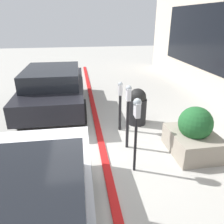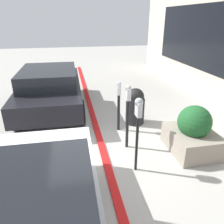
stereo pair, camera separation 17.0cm
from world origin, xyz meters
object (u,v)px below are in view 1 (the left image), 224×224
object	(u,v)px
trash_bin	(137,106)
parking_meter_second	(128,108)
planter_box	(193,135)
parking_meter_middle	(120,101)
parking_meter_nearest	(137,118)
parked_car_middle	(54,87)

from	to	relation	value
trash_bin	parking_meter_second	bearing A→B (deg)	155.28
planter_box	trash_bin	bearing A→B (deg)	26.83
parking_meter_middle	planter_box	world-z (taller)	parking_meter_middle
parking_meter_middle	parking_meter_nearest	bearing A→B (deg)	178.61
parking_meter_middle	planter_box	distance (m)	2.02
planter_box	trash_bin	distance (m)	1.91
parking_meter_nearest	parking_meter_second	xyz separation A→B (m)	(0.88, -0.04, -0.15)
parking_meter_nearest	parking_meter_middle	size ratio (longest dim) A/B	1.14
parked_car_middle	trash_bin	bearing A→B (deg)	-120.79
parking_meter_nearest	parking_meter_second	size ratio (longest dim) A/B	1.01
parking_meter_second	trash_bin	bearing A→B (deg)	-24.72
planter_box	trash_bin	xyz separation A→B (m)	(1.70, 0.86, 0.07)
parking_meter_nearest	parking_meter_second	world-z (taller)	parking_meter_nearest
parking_meter_middle	planter_box	size ratio (longest dim) A/B	1.14
parking_meter_nearest	parking_meter_second	distance (m)	0.90
parking_meter_nearest	planter_box	bearing A→B (deg)	-73.79
parking_meter_nearest	planter_box	distance (m)	1.71
parking_meter_nearest	trash_bin	world-z (taller)	parking_meter_nearest
parking_meter_middle	trash_bin	bearing A→B (deg)	-58.86
parked_car_middle	trash_bin	size ratio (longest dim) A/B	4.05
planter_box	parked_car_middle	size ratio (longest dim) A/B	0.28
parking_meter_nearest	parked_car_middle	bearing A→B (deg)	26.82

